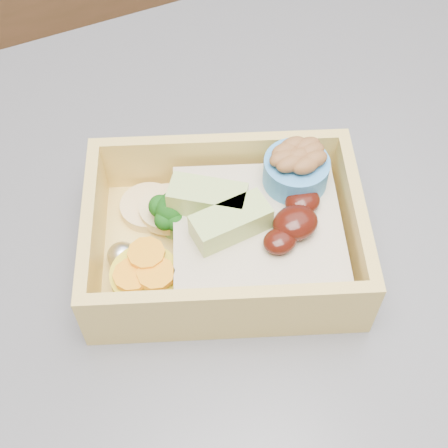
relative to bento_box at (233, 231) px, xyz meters
name	(u,v)px	position (x,y,z in m)	size (l,w,h in m)	color
bento_box	(233,231)	(0.00, 0.00, 0.00)	(0.21, 0.18, 0.07)	#DFBB5C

